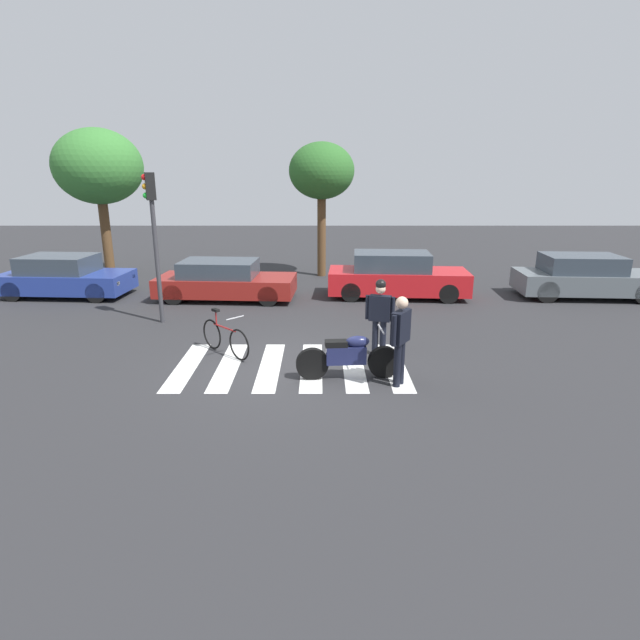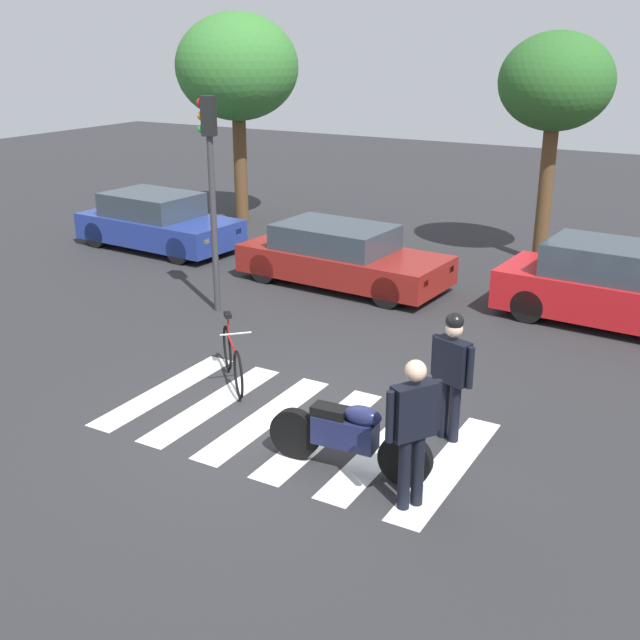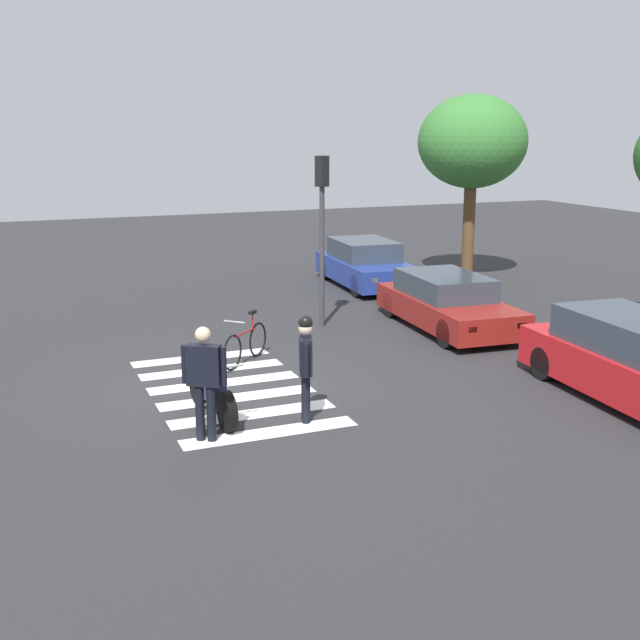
# 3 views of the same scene
# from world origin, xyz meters

# --- Properties ---
(ground_plane) EXTENTS (60.00, 60.00, 0.00)m
(ground_plane) POSITION_xyz_m (0.00, 0.00, 0.00)
(ground_plane) COLOR #2B2B2D
(police_motorcycle) EXTENTS (2.12, 0.62, 1.05)m
(police_motorcycle) POSITION_xyz_m (1.19, -0.65, 0.46)
(police_motorcycle) COLOR black
(police_motorcycle) RESTS_ON ground_plane
(leaning_bicycle) EXTENTS (1.29, 1.30, 1.02)m
(leaning_bicycle) POSITION_xyz_m (-1.55, 0.77, 0.39)
(leaning_bicycle) COLOR black
(leaning_bicycle) RESTS_ON ground_plane
(officer_on_foot) EXTENTS (0.45, 0.61, 1.79)m
(officer_on_foot) POSITION_xyz_m (2.17, -1.00, 1.04)
(officer_on_foot) COLOR black
(officer_on_foot) RESTS_ON ground_plane
(officer_by_motorcycle) EXTENTS (0.64, 0.34, 1.77)m
(officer_by_motorcycle) POSITION_xyz_m (1.97, 0.71, 1.02)
(officer_by_motorcycle) COLOR black
(officer_by_motorcycle) RESTS_ON ground_plane
(crosswalk_stripes) EXTENTS (4.95, 2.84, 0.01)m
(crosswalk_stripes) POSITION_xyz_m (0.00, 0.00, 0.00)
(crosswalk_stripes) COLOR silver
(crosswalk_stripes) RESTS_ON ground_plane
(car_blue_hatchback) EXTENTS (4.24, 2.11, 1.38)m
(car_blue_hatchback) POSITION_xyz_m (-7.95, 6.48, 0.65)
(car_blue_hatchback) COLOR black
(car_blue_hatchback) RESTS_ON ground_plane
(car_maroon_wagon) EXTENTS (4.56, 2.11, 1.28)m
(car_maroon_wagon) POSITION_xyz_m (-2.51, 6.04, 0.62)
(car_maroon_wagon) COLOR black
(car_maroon_wagon) RESTS_ON ground_plane
(car_red_convertible) EXTENTS (4.68, 2.04, 1.50)m
(car_red_convertible) POSITION_xyz_m (3.17, 6.35, 0.71)
(car_red_convertible) COLOR black
(car_red_convertible) RESTS_ON ground_plane
(car_grey_coupe) EXTENTS (4.54, 2.10, 1.42)m
(car_grey_coupe) POSITION_xyz_m (9.42, 6.28, 0.68)
(car_grey_coupe) COLOR black
(car_grey_coupe) RESTS_ON ground_plane
(traffic_light_pole) EXTENTS (0.36, 0.31, 4.03)m
(traffic_light_pole) POSITION_xyz_m (-3.80, 3.35, 2.72)
(traffic_light_pole) COLOR #38383D
(traffic_light_pole) RESTS_ON ground_plane
(street_tree_near) EXTENTS (3.33, 3.33, 5.66)m
(street_tree_near) POSITION_xyz_m (-7.87, 10.00, 4.21)
(street_tree_near) COLOR brown
(street_tree_near) RESTS_ON ground_plane
(street_tree_mid) EXTENTS (2.52, 2.52, 5.16)m
(street_tree_mid) POSITION_xyz_m (0.69, 10.00, 4.02)
(street_tree_mid) COLOR brown
(street_tree_mid) RESTS_ON ground_plane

